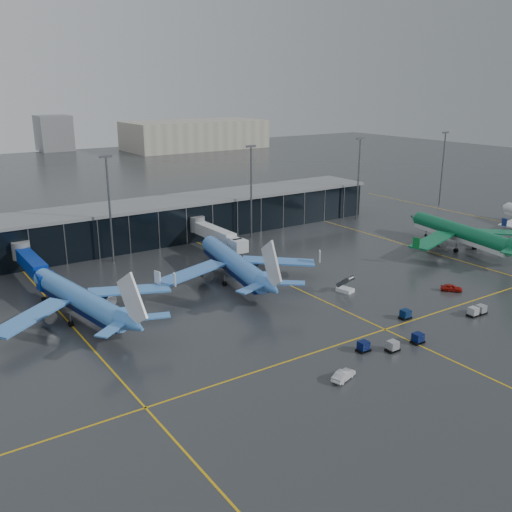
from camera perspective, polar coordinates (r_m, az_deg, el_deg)
ground at (r=106.94m, az=3.19°, el=-5.84°), size 600.00×600.00×0.00m
terminal_pier at (r=156.76m, az=-10.59°, el=3.37°), size 142.00×17.00×10.70m
jet_bridges at (r=129.18m, az=-21.40°, el=-0.83°), size 94.00×27.50×7.20m
flood_masts at (r=146.44m, az=-7.06°, el=5.95°), size 203.00×0.50×25.50m
distant_hangars at (r=366.78m, az=-16.76°, el=11.10°), size 260.00×71.00×22.00m
taxi_lines at (r=120.46m, az=3.95°, el=-3.19°), size 220.00×120.00×0.02m
airliner_arkefly at (r=107.52m, az=-17.42°, el=-2.86°), size 42.61×46.79×12.75m
airliner_klm_near at (r=122.56m, az=-2.26°, el=0.45°), size 45.30×49.48×13.25m
airliner_aer_lingus at (r=155.84m, az=19.88°, el=3.12°), size 47.07×51.44×13.80m
baggage_carts at (r=103.75m, az=16.50°, el=-6.84°), size 31.43×9.69×1.70m
mobile_airstair at (r=119.12m, az=8.92°, el=-3.21°), size 2.91×3.64×3.45m
service_van_red at (r=124.83m, az=18.97°, el=-3.02°), size 4.19×4.35×1.47m
service_van_white at (r=85.32m, az=8.74°, el=-11.68°), size 4.75×2.84×1.48m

